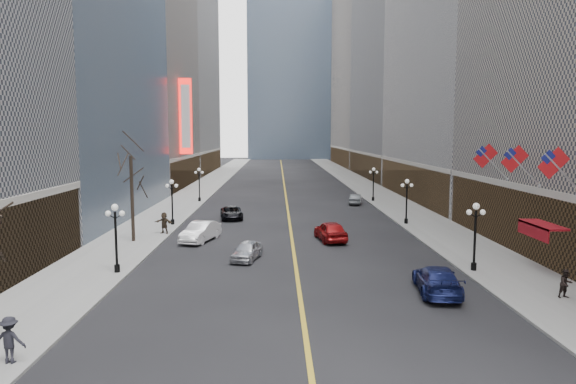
{
  "coord_description": "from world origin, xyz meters",
  "views": [
    {
      "loc": [
        -1.28,
        -3.08,
        9.15
      ],
      "look_at": [
        -0.85,
        17.28,
        6.85
      ],
      "focal_mm": 32.0,
      "sensor_mm": 36.0,
      "label": 1
    }
  ],
  "objects_px": {
    "streetlamp_east_2": "(407,197)",
    "car_nb_near": "(247,251)",
    "car_nb_far": "(232,213)",
    "streetlamp_west_2": "(172,197)",
    "car_sb_far": "(355,199)",
    "car_nb_mid": "(201,232)",
    "car_sb_near": "(437,280)",
    "streetlamp_west_1": "(116,231)",
    "streetlamp_west_3": "(199,181)",
    "streetlamp_east_3": "(373,181)",
    "streetlamp_east_1": "(475,229)",
    "car_sb_mid": "(330,231)"
  },
  "relations": [
    {
      "from": "streetlamp_west_1",
      "to": "streetlamp_west_3",
      "type": "relative_size",
      "value": 1.0
    },
    {
      "from": "streetlamp_west_1",
      "to": "streetlamp_west_2",
      "type": "bearing_deg",
      "value": 90.0
    },
    {
      "from": "car_sb_mid",
      "to": "car_nb_mid",
      "type": "bearing_deg",
      "value": -9.05
    },
    {
      "from": "streetlamp_east_2",
      "to": "car_nb_near",
      "type": "xyz_separation_m",
      "value": [
        -15.3,
        -14.24,
        -2.22
      ]
    },
    {
      "from": "car_nb_mid",
      "to": "car_sb_near",
      "type": "height_order",
      "value": "car_nb_mid"
    },
    {
      "from": "car_nb_far",
      "to": "car_sb_far",
      "type": "bearing_deg",
      "value": 28.62
    },
    {
      "from": "streetlamp_west_3",
      "to": "car_sb_near",
      "type": "relative_size",
      "value": 0.82
    },
    {
      "from": "car_nb_far",
      "to": "streetlamp_east_2",
      "type": "bearing_deg",
      "value": -20.98
    },
    {
      "from": "streetlamp_west_3",
      "to": "car_nb_mid",
      "type": "relative_size",
      "value": 0.89
    },
    {
      "from": "car_sb_near",
      "to": "car_sb_mid",
      "type": "distance_m",
      "value": 15.57
    },
    {
      "from": "streetlamp_east_1",
      "to": "streetlamp_west_2",
      "type": "relative_size",
      "value": 1.0
    },
    {
      "from": "streetlamp_west_2",
      "to": "streetlamp_east_2",
      "type": "bearing_deg",
      "value": 0.0
    },
    {
      "from": "car_sb_mid",
      "to": "car_sb_far",
      "type": "bearing_deg",
      "value": -113.15
    },
    {
      "from": "car_nb_near",
      "to": "streetlamp_east_3",
      "type": "bearing_deg",
      "value": 78.62
    },
    {
      "from": "streetlamp_west_2",
      "to": "car_nb_mid",
      "type": "xyz_separation_m",
      "value": [
        3.93,
        -7.63,
        -2.06
      ]
    },
    {
      "from": "car_nb_far",
      "to": "car_sb_far",
      "type": "distance_m",
      "value": 19.09
    },
    {
      "from": "streetlamp_east_3",
      "to": "streetlamp_west_2",
      "type": "relative_size",
      "value": 1.0
    },
    {
      "from": "streetlamp_east_1",
      "to": "car_nb_mid",
      "type": "relative_size",
      "value": 0.89
    },
    {
      "from": "streetlamp_west_1",
      "to": "streetlamp_east_1",
      "type": "bearing_deg",
      "value": 0.0
    },
    {
      "from": "car_sb_far",
      "to": "streetlamp_east_2",
      "type": "bearing_deg",
      "value": 111.89
    },
    {
      "from": "streetlamp_west_3",
      "to": "streetlamp_east_3",
      "type": "bearing_deg",
      "value": 0.0
    },
    {
      "from": "streetlamp_west_3",
      "to": "car_nb_near",
      "type": "distance_m",
      "value": 33.36
    },
    {
      "from": "streetlamp_west_2",
      "to": "car_sb_near",
      "type": "bearing_deg",
      "value": -48.68
    },
    {
      "from": "streetlamp_west_3",
      "to": "car_sb_near",
      "type": "height_order",
      "value": "streetlamp_west_3"
    },
    {
      "from": "streetlamp_east_2",
      "to": "car_sb_near",
      "type": "height_order",
      "value": "streetlamp_east_2"
    },
    {
      "from": "streetlamp_west_1",
      "to": "car_sb_near",
      "type": "xyz_separation_m",
      "value": [
        19.73,
        -4.45,
        -2.11
      ]
    },
    {
      "from": "streetlamp_west_3",
      "to": "car_nb_far",
      "type": "bearing_deg",
      "value": -68.3
    },
    {
      "from": "car_nb_far",
      "to": "car_nb_near",
      "type": "bearing_deg",
      "value": -89.92
    },
    {
      "from": "car_nb_mid",
      "to": "car_sb_far",
      "type": "relative_size",
      "value": 1.25
    },
    {
      "from": "car_nb_far",
      "to": "car_nb_mid",
      "type": "bearing_deg",
      "value": -106.41
    },
    {
      "from": "streetlamp_east_1",
      "to": "streetlamp_west_3",
      "type": "bearing_deg",
      "value": 123.25
    },
    {
      "from": "streetlamp_west_1",
      "to": "car_nb_mid",
      "type": "bearing_deg",
      "value": 69.24
    },
    {
      "from": "streetlamp_west_3",
      "to": "car_nb_far",
      "type": "relative_size",
      "value": 0.93
    },
    {
      "from": "streetlamp_east_2",
      "to": "car_nb_far",
      "type": "relative_size",
      "value": 0.93
    },
    {
      "from": "streetlamp_east_1",
      "to": "car_sb_mid",
      "type": "xyz_separation_m",
      "value": [
        -8.49,
        10.42,
        -2.04
      ]
    },
    {
      "from": "streetlamp_east_2",
      "to": "car_sb_mid",
      "type": "height_order",
      "value": "streetlamp_east_2"
    },
    {
      "from": "streetlamp_west_1",
      "to": "car_sb_mid",
      "type": "height_order",
      "value": "streetlamp_west_1"
    },
    {
      "from": "streetlamp_east_2",
      "to": "streetlamp_east_1",
      "type": "bearing_deg",
      "value": -90.0
    },
    {
      "from": "streetlamp_east_3",
      "to": "car_nb_near",
      "type": "xyz_separation_m",
      "value": [
        -15.3,
        -32.24,
        -2.22
      ]
    },
    {
      "from": "streetlamp_west_2",
      "to": "car_nb_far",
      "type": "relative_size",
      "value": 0.93
    },
    {
      "from": "car_sb_far",
      "to": "streetlamp_west_3",
      "type": "bearing_deg",
      "value": 4.86
    },
    {
      "from": "streetlamp_east_2",
      "to": "car_sb_mid",
      "type": "bearing_deg",
      "value": -138.26
    },
    {
      "from": "streetlamp_west_1",
      "to": "streetlamp_west_2",
      "type": "distance_m",
      "value": 18.0
    },
    {
      "from": "streetlamp_east_2",
      "to": "streetlamp_west_3",
      "type": "xyz_separation_m",
      "value": [
        -23.6,
        18.0,
        0.0
      ]
    },
    {
      "from": "car_nb_far",
      "to": "car_sb_far",
      "type": "relative_size",
      "value": 1.2
    },
    {
      "from": "car_nb_mid",
      "to": "car_nb_far",
      "type": "bearing_deg",
      "value": 98.47
    },
    {
      "from": "streetlamp_east_2",
      "to": "car_sb_far",
      "type": "relative_size",
      "value": 1.11
    },
    {
      "from": "car_nb_near",
      "to": "streetlamp_west_3",
      "type": "bearing_deg",
      "value": 118.44
    },
    {
      "from": "streetlamp_west_2",
      "to": "car_sb_far",
      "type": "xyz_separation_m",
      "value": [
        20.8,
        15.52,
        -2.23
      ]
    },
    {
      "from": "car_nb_mid",
      "to": "car_nb_far",
      "type": "xyz_separation_m",
      "value": [
        1.63,
        11.64,
        -0.16
      ]
    }
  ]
}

